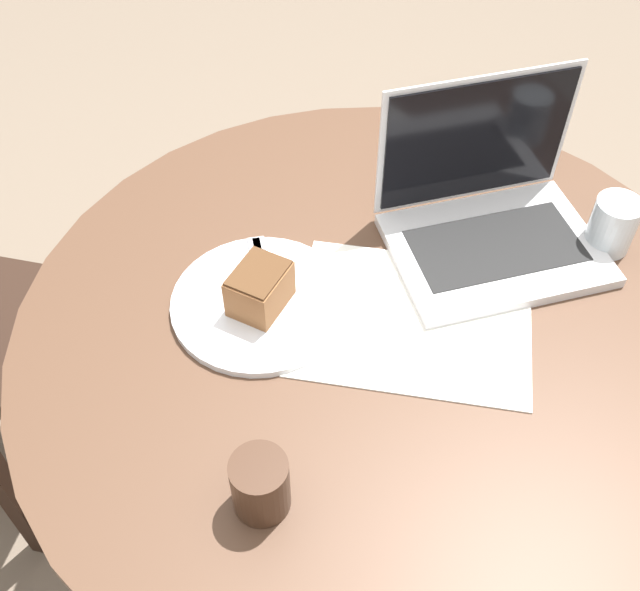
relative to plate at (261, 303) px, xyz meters
The scene contains 9 objects.
ground_plane 0.73m from the plate, 153.62° to the right, with size 12.00×12.00×0.00m, color #6B5B4C.
dining_table 0.22m from the plate, 153.62° to the right, with size 1.08×1.08×0.70m.
paper_document 0.23m from the plate, 150.72° to the right, with size 0.43×0.39×0.00m.
plate is the anchor object (origin of this frame).
cake_slice 0.04m from the plate, 138.45° to the left, with size 0.08×0.10×0.07m.
fork 0.06m from the plate, 52.51° to the right, with size 0.14×0.13×0.00m.
coffee_glass 0.32m from the plate, 129.75° to the left, with size 0.07×0.07×0.09m.
water_glass 0.56m from the plate, 130.51° to the right, with size 0.07×0.07×0.09m.
laptop 0.39m from the plate, 122.10° to the right, with size 0.39×0.41×0.25m.
Camera 1 is at (-0.34, 0.61, 1.56)m, focal length 42.00 mm.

